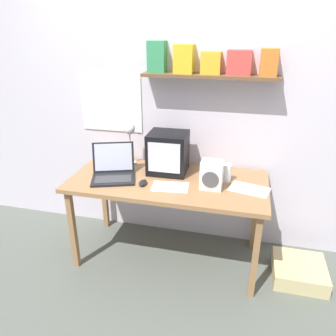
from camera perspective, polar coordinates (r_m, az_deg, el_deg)
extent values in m
plane|color=#575D54|center=(3.03, 0.00, -14.89)|extent=(12.00, 12.00, 0.00)
cube|color=silver|center=(2.86, 2.14, 11.73)|extent=(5.60, 0.06, 2.60)
cube|color=white|center=(3.03, -9.89, 10.97)|extent=(0.57, 0.01, 0.50)
cube|color=brown|center=(2.67, 7.25, 15.61)|extent=(1.08, 0.18, 0.02)
cube|color=#338855|center=(2.77, -1.92, 18.83)|extent=(0.14, 0.11, 0.24)
cube|color=gold|center=(2.70, 2.83, 18.45)|extent=(0.15, 0.14, 0.22)
cube|color=gold|center=(2.69, 7.52, 17.72)|extent=(0.15, 0.12, 0.17)
cube|color=#CF423D|center=(2.66, 12.30, 17.51)|extent=(0.18, 0.14, 0.18)
cube|color=orange|center=(2.65, 17.18, 17.18)|extent=(0.12, 0.16, 0.20)
cube|color=#9C6E45|center=(2.64, 0.00, -2.34)|extent=(1.57, 0.75, 0.03)
cube|color=#9C6E45|center=(2.83, -16.24, -10.24)|extent=(0.04, 0.05, 0.71)
cube|color=#9C6E45|center=(2.51, 14.95, -14.76)|extent=(0.04, 0.05, 0.71)
cube|color=#9C6E45|center=(3.30, -11.00, -4.56)|extent=(0.04, 0.05, 0.71)
cube|color=#9C6E45|center=(3.03, 14.98, -7.58)|extent=(0.04, 0.05, 0.71)
cube|color=black|center=(2.71, 0.00, 2.69)|extent=(0.32, 0.29, 0.34)
cube|color=silver|center=(2.58, -0.71, 1.75)|extent=(0.26, 0.01, 0.24)
cube|color=black|center=(2.66, -9.50, -1.90)|extent=(0.40, 0.35, 0.02)
cube|color=#38383A|center=(2.63, -9.53, -1.88)|extent=(0.32, 0.22, 0.00)
cube|color=black|center=(2.75, -9.49, 1.91)|extent=(0.35, 0.19, 0.24)
cube|color=#B4BADF|center=(2.75, -9.49, 1.91)|extent=(0.31, 0.17, 0.22)
cylinder|color=silver|center=(2.96, -6.49, 0.92)|extent=(0.10, 0.10, 0.01)
cylinder|color=silver|center=(2.89, -6.64, 4.05)|extent=(0.02, 0.02, 0.33)
sphere|color=silver|center=(2.79, -6.77, 6.83)|extent=(0.10, 0.10, 0.10)
cylinder|color=white|center=(2.61, 10.21, -0.86)|extent=(0.07, 0.07, 0.15)
cylinder|color=orange|center=(2.62, 10.18, -1.28)|extent=(0.06, 0.06, 0.11)
cube|color=white|center=(2.48, 7.61, -1.16)|extent=(0.17, 0.13, 0.22)
cylinder|color=#4C4C51|center=(2.42, 7.38, -2.04)|extent=(0.12, 0.01, 0.12)
ellipsoid|color=black|center=(2.55, -4.40, -2.57)|extent=(0.07, 0.11, 0.03)
cube|color=white|center=(2.55, 14.00, -3.61)|extent=(0.33, 0.25, 0.00)
cube|color=white|center=(2.51, 0.36, -3.28)|extent=(0.30, 0.21, 0.00)
cube|color=#CDBA81|center=(2.96, 21.85, -16.31)|extent=(0.41, 0.41, 0.13)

